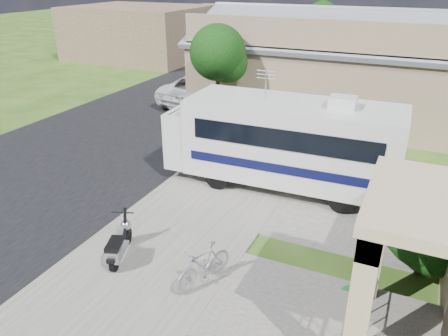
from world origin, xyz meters
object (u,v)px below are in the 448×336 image
at_px(pickup_truck, 206,88).
at_px(motorhome, 283,140).
at_px(scooter, 119,245).
at_px(bicycle, 204,267).
at_px(shrub, 432,225).
at_px(van, 251,64).
at_px(garden_hose, 352,296).

bearing_deg(pickup_truck, motorhome, 142.38).
xyz_separation_m(motorhome, scooter, (-2.32, -5.62, -1.16)).
distance_m(scooter, bicycle, 2.29).
bearing_deg(shrub, van, 122.52).
bearing_deg(bicycle, van, 128.92).
height_order(motorhome, scooter, motorhome).
xyz_separation_m(shrub, garden_hose, (-1.34, -1.68, -1.23)).
distance_m(motorhome, scooter, 6.19).
height_order(scooter, bicycle, scooter).
xyz_separation_m(pickup_truck, garden_hose, (9.90, -12.54, -0.70)).
bearing_deg(shrub, bicycle, -150.32).
distance_m(shrub, scooter, 7.34).
relative_size(shrub, garden_hose, 5.80).
bearing_deg(van, pickup_truck, -79.10).
height_order(motorhome, bicycle, motorhome).
relative_size(pickup_truck, van, 1.01).
xyz_separation_m(pickup_truck, van, (-0.27, 7.19, 0.02)).
height_order(shrub, bicycle, shrub).
bearing_deg(shrub, pickup_truck, 135.98).
height_order(motorhome, shrub, motorhome).
xyz_separation_m(bicycle, garden_hose, (3.16, 0.89, -0.38)).
xyz_separation_m(shrub, pickup_truck, (-11.24, 10.86, -0.53)).
height_order(van, garden_hose, van).
relative_size(scooter, pickup_truck, 0.27).
height_order(scooter, garden_hose, scooter).
distance_m(motorhome, shrub, 5.38).
distance_m(pickup_truck, van, 7.19).
distance_m(motorhome, garden_hose, 5.82).
bearing_deg(bicycle, pickup_truck, 136.81).
xyz_separation_m(scooter, van, (-4.71, 20.68, 0.35)).
xyz_separation_m(van, garden_hose, (10.16, -19.72, -0.72)).
bearing_deg(pickup_truck, van, -76.19).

